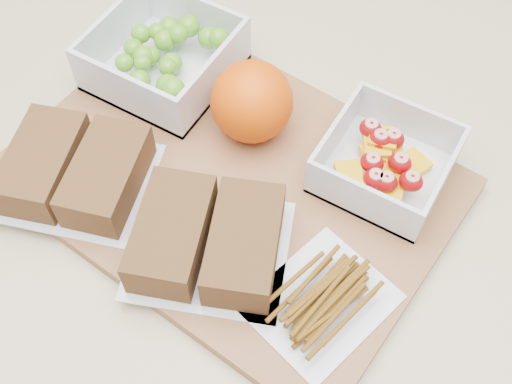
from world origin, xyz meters
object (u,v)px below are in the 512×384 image
(fruit_container, at_px, (385,163))
(sandwich_bag_left, at_px, (75,170))
(orange, at_px, (252,102))
(sandwich_bag_center, at_px, (208,239))
(grape_container, at_px, (166,56))
(cutting_board, at_px, (231,181))
(pretzel_bag, at_px, (322,297))

(fruit_container, bearing_deg, sandwich_bag_left, -147.58)
(orange, xyz_separation_m, sandwich_bag_center, (0.04, -0.15, -0.02))
(grape_container, xyz_separation_m, fruit_container, (0.26, -0.01, -0.01))
(sandwich_bag_left, bearing_deg, orange, 52.50)
(cutting_board, distance_m, orange, 0.08)
(pretzel_bag, bearing_deg, orange, 137.77)
(grape_container, bearing_deg, sandwich_bag_left, -86.86)
(sandwich_bag_center, relative_size, pretzel_bag, 1.27)
(sandwich_bag_left, bearing_deg, sandwich_bag_center, 0.34)
(grape_container, relative_size, pretzel_bag, 0.98)
(orange, relative_size, sandwich_bag_left, 0.49)
(fruit_container, distance_m, pretzel_bag, 0.16)
(sandwich_bag_center, distance_m, pretzel_bag, 0.11)
(cutting_board, bearing_deg, fruit_container, 37.47)
(cutting_board, distance_m, grape_container, 0.16)
(sandwich_bag_left, xyz_separation_m, pretzel_bag, (0.27, 0.01, -0.01))
(fruit_container, bearing_deg, pretzel_bag, -85.87)
(sandwich_bag_center, bearing_deg, fruit_container, 57.59)
(fruit_container, height_order, pretzel_bag, fruit_container)
(sandwich_bag_left, xyz_separation_m, sandwich_bag_center, (0.15, 0.00, 0.00))
(fruit_container, relative_size, sandwich_bag_center, 0.65)
(sandwich_bag_left, bearing_deg, fruit_container, 32.42)
(cutting_board, xyz_separation_m, pretzel_bag, (0.14, -0.08, 0.02))
(cutting_board, distance_m, pretzel_bag, 0.16)
(orange, bearing_deg, fruit_container, 6.16)
(grape_container, bearing_deg, orange, -10.04)
(pretzel_bag, bearing_deg, fruit_container, 94.13)
(orange, height_order, sandwich_bag_center, orange)
(cutting_board, relative_size, sandwich_bag_left, 2.44)
(cutting_board, xyz_separation_m, orange, (-0.01, 0.06, 0.05))
(sandwich_bag_left, distance_m, sandwich_bag_center, 0.15)
(orange, bearing_deg, sandwich_bag_center, -74.55)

